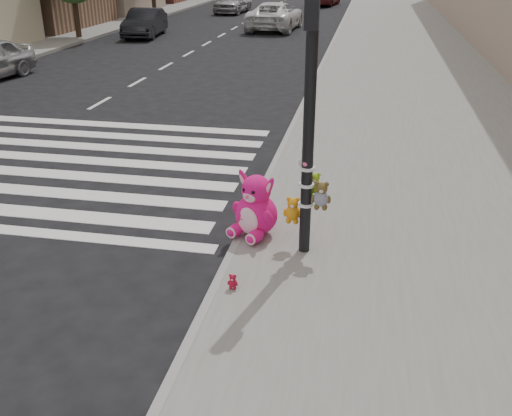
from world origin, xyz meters
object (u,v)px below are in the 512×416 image
(signal_pole, at_px, (309,146))
(car_dark_far, at_px, (145,23))
(pink_bunny, at_px, (255,210))
(red_teddy, at_px, (233,282))
(car_white_near, at_px, (275,16))

(signal_pole, relative_size, car_dark_far, 0.94)
(signal_pole, relative_size, pink_bunny, 3.85)
(signal_pole, distance_m, pink_bunny, 1.50)
(signal_pole, height_order, car_dark_far, signal_pole)
(red_teddy, distance_m, car_white_near, 27.45)
(signal_pole, distance_m, car_dark_far, 24.45)
(pink_bunny, distance_m, car_white_near, 25.85)
(signal_pole, relative_size, car_white_near, 0.73)
(signal_pole, xyz_separation_m, pink_bunny, (-0.82, 0.36, -1.20))
(pink_bunny, bearing_deg, red_teddy, -64.87)
(car_white_near, bearing_deg, car_dark_far, 35.88)
(car_dark_far, bearing_deg, car_white_near, 26.47)
(pink_bunny, relative_size, car_dark_far, 0.24)
(red_teddy, distance_m, car_dark_far, 25.21)
(pink_bunny, distance_m, red_teddy, 1.63)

